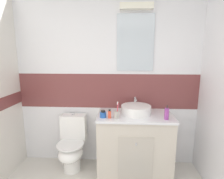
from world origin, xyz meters
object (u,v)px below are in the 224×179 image
(perfume_flask_small, at_px, (110,114))
(sink_basin, at_px, (136,109))
(hair_gel_jar, at_px, (103,114))
(soap_dispenser, at_px, (167,114))
(toothbrush_cup, at_px, (117,114))
(toilet, at_px, (72,145))

(perfume_flask_small, bearing_deg, sink_basin, 30.24)
(perfume_flask_small, height_order, hair_gel_jar, perfume_flask_small)
(soap_dispenser, height_order, perfume_flask_small, soap_dispenser)
(toothbrush_cup, relative_size, perfume_flask_small, 1.89)
(toothbrush_cup, xyz_separation_m, soap_dispenser, (0.60, -0.01, 0.02))
(toothbrush_cup, bearing_deg, sink_basin, 36.82)
(toilet, relative_size, perfume_flask_small, 6.98)
(toothbrush_cup, bearing_deg, toilet, 163.08)
(sink_basin, distance_m, hair_gel_jar, 0.46)
(toothbrush_cup, height_order, perfume_flask_small, toothbrush_cup)
(toilet, xyz_separation_m, hair_gel_jar, (0.47, -0.18, 0.53))
(toothbrush_cup, distance_m, perfume_flask_small, 0.09)
(sink_basin, relative_size, soap_dispenser, 2.42)
(toilet, relative_size, soap_dispenser, 4.34)
(toothbrush_cup, relative_size, hair_gel_jar, 2.37)
(hair_gel_jar, bearing_deg, sink_basin, 22.18)
(soap_dispenser, distance_m, hair_gel_jar, 0.78)
(toilet, height_order, hair_gel_jar, hair_gel_jar)
(hair_gel_jar, bearing_deg, soap_dispenser, -1.92)
(sink_basin, xyz_separation_m, hair_gel_jar, (-0.42, -0.17, -0.02))
(sink_basin, xyz_separation_m, perfume_flask_small, (-0.34, -0.20, -0.01))
(toilet, bearing_deg, sink_basin, -0.33)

